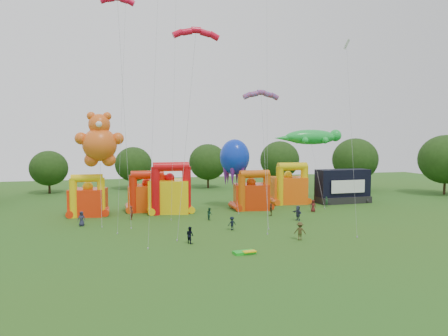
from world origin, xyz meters
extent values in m
plane|color=#355919|center=(0.00, 0.00, 0.00)|extent=(160.00, 160.00, 0.00)
cylinder|color=#352314|center=(49.22, 31.63, 1.96)|extent=(0.44, 0.44, 3.93)
ellipsoid|color=#1B3610|center=(49.22, 31.63, 6.77)|extent=(9.83, 9.83, 9.39)
cylinder|color=#352314|center=(36.35, 41.95, 1.86)|extent=(0.44, 0.44, 3.72)
ellipsoid|color=#1B3610|center=(36.35, 41.95, 6.41)|extent=(9.30, 9.30, 8.89)
cylinder|color=#352314|center=(23.89, 52.31, 1.75)|extent=(0.44, 0.44, 3.51)
ellipsoid|color=#1B3610|center=(23.89, 52.31, 6.04)|extent=(8.77, 8.78, 8.39)
cylinder|color=#352314|center=(7.76, 53.96, 1.65)|extent=(0.44, 0.44, 3.30)
ellipsoid|color=#1B3610|center=(7.76, 53.96, 5.68)|extent=(8.25, 8.25, 7.88)
cylinder|color=#352314|center=(-8.04, 55.94, 1.55)|extent=(0.44, 0.44, 3.09)
ellipsoid|color=#1B3610|center=(-8.04, 55.94, 5.32)|extent=(7.73, 7.72, 7.38)
cylinder|color=#352314|center=(-24.31, 53.22, 1.44)|extent=(0.44, 0.44, 2.88)
ellipsoid|color=#1B3610|center=(-24.31, 53.22, 4.96)|extent=(7.20, 7.20, 6.88)
cube|color=red|center=(-15.43, 27.05, 1.86)|extent=(5.28, 4.58, 3.72)
cylinder|color=yellow|center=(-17.22, 25.72, 2.66)|extent=(1.01, 1.01, 5.32)
cylinder|color=yellow|center=(-13.64, 25.72, 2.66)|extent=(1.01, 1.01, 5.32)
cylinder|color=yellow|center=(-15.43, 25.72, 5.32)|extent=(4.08, 1.06, 1.06)
sphere|color=yellow|center=(-15.43, 27.05, 4.02)|extent=(1.40, 1.40, 1.40)
cube|color=#DC430B|center=(-7.29, 28.82, 1.90)|extent=(5.60, 4.66, 3.81)
cylinder|color=red|center=(-9.33, 27.30, 2.72)|extent=(1.15, 1.15, 5.44)
cylinder|color=red|center=(-5.25, 27.30, 2.72)|extent=(1.15, 1.15, 5.44)
cylinder|color=red|center=(-7.29, 27.30, 5.44)|extent=(4.66, 1.21, 1.21)
sphere|color=red|center=(-7.29, 28.82, 4.11)|extent=(1.40, 1.40, 1.40)
cube|color=yellow|center=(-4.18, 26.57, 2.35)|extent=(6.50, 5.68, 4.70)
cylinder|color=red|center=(-6.36, 24.95, 3.36)|extent=(1.23, 1.23, 6.71)
cylinder|color=red|center=(-2.00, 24.95, 3.36)|extent=(1.23, 1.23, 6.71)
cylinder|color=red|center=(-4.18, 24.95, 6.71)|extent=(4.98, 1.29, 1.29)
sphere|color=red|center=(-4.18, 26.57, 5.00)|extent=(1.40, 1.40, 1.40)
cube|color=red|center=(8.06, 26.06, 1.90)|extent=(5.70, 4.89, 3.81)
cylinder|color=#D2530B|center=(6.10, 24.60, 2.72)|extent=(1.11, 1.11, 5.44)
cylinder|color=#D2530B|center=(10.03, 24.60, 2.72)|extent=(1.11, 1.11, 5.44)
cylinder|color=#D2530B|center=(8.06, 24.60, 5.44)|extent=(4.48, 1.16, 1.16)
sphere|color=#D2530B|center=(8.06, 26.06, 4.11)|extent=(1.40, 1.40, 1.40)
cube|color=#FD5B0D|center=(15.80, 29.84, 2.17)|extent=(6.14, 5.22, 4.34)
cylinder|color=yellow|center=(13.65, 28.23, 3.10)|extent=(1.22, 1.22, 6.19)
cylinder|color=yellow|center=(17.96, 28.23, 3.10)|extent=(1.22, 1.22, 6.19)
cylinder|color=yellow|center=(15.80, 28.23, 6.19)|extent=(4.92, 1.28, 1.28)
sphere|color=yellow|center=(15.80, 29.84, 4.64)|extent=(1.40, 1.40, 1.40)
cube|color=black|center=(24.80, 27.71, 0.55)|extent=(8.98, 3.51, 1.10)
cube|color=black|center=(24.80, 27.91, 3.33)|extent=(8.97, 3.08, 4.46)
cube|color=white|center=(24.80, 26.20, 2.88)|extent=(6.15, 0.19, 2.10)
cylinder|color=black|center=(21.24, 26.37, 0.40)|extent=(0.30, 0.90, 0.90)
cylinder|color=black|center=(28.37, 26.37, 0.40)|extent=(0.30, 0.90, 0.90)
sphere|color=orange|center=(-13.65, 24.70, 9.84)|extent=(4.46, 4.46, 4.46)
sphere|color=orange|center=(-13.65, 24.70, 12.47)|extent=(2.84, 2.84, 2.84)
sphere|color=orange|center=(-14.66, 24.70, 13.59)|extent=(1.11, 1.11, 1.11)
sphere|color=orange|center=(-12.64, 24.70, 13.59)|extent=(1.11, 1.11, 1.11)
sphere|color=orange|center=(-15.98, 24.70, 10.65)|extent=(1.62, 1.62, 1.62)
sphere|color=orange|center=(-11.32, 24.70, 10.65)|extent=(1.62, 1.62, 1.62)
sphere|color=orange|center=(-14.76, 24.70, 7.81)|extent=(1.82, 1.82, 1.82)
sphere|color=orange|center=(-12.53, 24.70, 7.81)|extent=(1.82, 1.82, 1.82)
sphere|color=white|center=(-13.65, 23.33, 12.47)|extent=(0.81, 0.81, 0.81)
ellipsoid|color=green|center=(20.46, 30.92, 10.95)|extent=(9.48, 2.96, 2.52)
sphere|color=green|center=(25.09, 30.92, 11.23)|extent=(2.04, 2.04, 2.04)
cone|color=green|center=(15.64, 30.92, 10.76)|extent=(3.70, 1.48, 1.48)
sphere|color=green|center=(22.31, 32.40, 10.39)|extent=(1.11, 1.11, 1.11)
sphere|color=green|center=(22.31, 29.44, 10.39)|extent=(1.11, 1.11, 1.11)
sphere|color=green|center=(18.61, 32.40, 10.39)|extent=(1.11, 1.11, 1.11)
sphere|color=green|center=(18.61, 29.44, 10.39)|extent=(1.11, 1.11, 1.11)
ellipsoid|color=#0C2CBB|center=(6.04, 28.00, 7.82)|extent=(4.57, 4.57, 5.48)
cone|color=#591E8C|center=(7.53, 28.00, 5.31)|extent=(1.03, 1.03, 3.66)
cone|color=#591E8C|center=(6.78, 29.29, 5.31)|extent=(1.03, 1.03, 3.66)
cone|color=#591E8C|center=(5.30, 29.29, 5.31)|extent=(1.03, 1.03, 3.66)
cone|color=#591E8C|center=(4.56, 28.00, 5.31)|extent=(1.03, 1.03, 3.66)
cone|color=#591E8C|center=(5.30, 26.72, 5.31)|extent=(1.03, 1.03, 3.66)
cone|color=#591E8C|center=(6.78, 26.72, 5.31)|extent=(1.03, 1.03, 3.66)
cube|color=white|center=(15.17, 12.11, 21.82)|extent=(1.02, 1.02, 1.10)
cube|color=green|center=(-0.37, 3.55, 0.12)|extent=(2.09, 1.20, 0.24)
cube|color=yellow|center=(0.03, 3.25, 0.26)|extent=(1.26, 0.72, 0.10)
imported|color=#24253D|center=(-15.77, 19.94, 0.91)|extent=(0.99, 0.75, 1.81)
imported|color=#592519|center=(-9.75, 22.40, 0.89)|extent=(0.56, 0.73, 1.79)
imported|color=#19402C|center=(0.07, 19.54, 0.81)|extent=(0.70, 0.85, 1.61)
imported|color=black|center=(1.25, 13.11, 0.79)|extent=(1.13, 0.81, 1.58)
imported|color=#46371C|center=(8.87, 20.03, 0.87)|extent=(0.73, 1.10, 1.74)
imported|color=#2B3049|center=(11.07, 16.19, 0.96)|extent=(0.88, 1.86, 1.93)
imported|color=#541918|center=(15.93, 21.24, 0.88)|extent=(1.01, 0.85, 1.76)
imported|color=#194022|center=(20.21, 24.93, 0.78)|extent=(0.66, 0.54, 1.56)
imported|color=black|center=(-4.55, 8.44, 0.86)|extent=(0.98, 1.05, 1.73)
imported|color=#3C3318|center=(6.80, 6.80, 0.95)|extent=(1.41, 1.20, 1.90)
camera|label=1|loc=(-11.60, -30.71, 10.42)|focal=32.00mm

